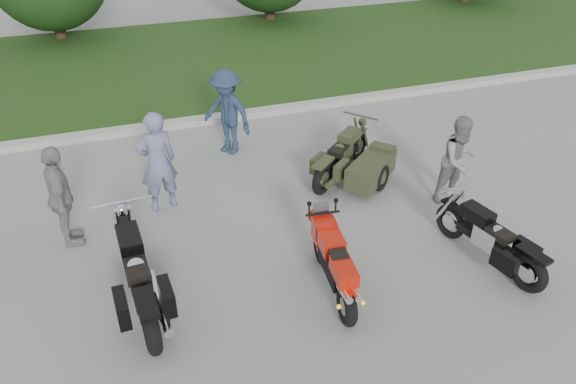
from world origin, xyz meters
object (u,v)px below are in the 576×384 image
object	(u,v)px
person_denim	(227,112)
person_back	(61,197)
person_stripe	(157,162)
cruiser_left	(139,280)
cruiser_sidecar	(358,165)
person_grey	(459,160)
sportbike_red	(334,263)
cruiser_right	(493,242)

from	to	relation	value
person_denim	person_back	size ratio (longest dim) A/B	1.03
person_stripe	cruiser_left	bearing A→B (deg)	62.12
person_stripe	person_denim	world-z (taller)	person_stripe
person_back	person_denim	bearing A→B (deg)	-60.28
cruiser_sidecar	cruiser_left	bearing A→B (deg)	-103.43
cruiser_sidecar	person_grey	size ratio (longest dim) A/B	1.16
sportbike_red	person_denim	bearing A→B (deg)	100.97
person_stripe	person_grey	size ratio (longest dim) A/B	1.14
cruiser_sidecar	person_stripe	distance (m)	3.64
person_stripe	person_grey	world-z (taller)	person_stripe
sportbike_red	cruiser_left	size ratio (longest dim) A/B	0.74
cruiser_left	cruiser_right	size ratio (longest dim) A/B	1.21
person_back	cruiser_right	bearing A→B (deg)	-119.09
cruiser_right	person_denim	distance (m)	5.68
sportbike_red	cruiser_left	distance (m)	2.68
cruiser_right	person_grey	distance (m)	1.89
person_stripe	person_back	world-z (taller)	person_stripe
cruiser_sidecar	person_grey	distance (m)	1.82
cruiser_right	person_back	size ratio (longest dim) A/B	1.21
sportbike_red	person_denim	world-z (taller)	person_denim
sportbike_red	person_stripe	world-z (taller)	person_stripe
sportbike_red	cruiser_right	distance (m)	2.50
cruiser_left	person_stripe	size ratio (longest dim) A/B	1.39
cruiser_sidecar	person_grey	world-z (taller)	person_grey
person_grey	person_denim	distance (m)	4.59
cruiser_left	cruiser_right	bearing A→B (deg)	-11.71
cruiser_sidecar	person_back	world-z (taller)	person_back
cruiser_left	person_back	xyz separation A→B (m)	(-0.93, 1.88, 0.37)
cruiser_left	person_grey	distance (m)	5.73
sportbike_red	person_stripe	xyz separation A→B (m)	(-2.00, 2.98, 0.39)
cruiser_left	person_back	size ratio (longest dim) A/B	1.47
cruiser_sidecar	cruiser_right	bearing A→B (deg)	-22.39
cruiser_sidecar	person_stripe	world-z (taller)	person_stripe
person_stripe	person_denim	bearing A→B (deg)	-147.22
cruiser_left	cruiser_right	distance (m)	5.17
sportbike_red	person_back	distance (m)	4.32
person_grey	person_denim	size ratio (longest dim) A/B	0.91
cruiser_left	person_stripe	world-z (taller)	person_stripe
sportbike_red	person_back	size ratio (longest dim) A/B	1.09
cruiser_right	person_back	distance (m)	6.61
person_denim	cruiser_sidecar	bearing A→B (deg)	8.10
cruiser_left	person_denim	world-z (taller)	person_denim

